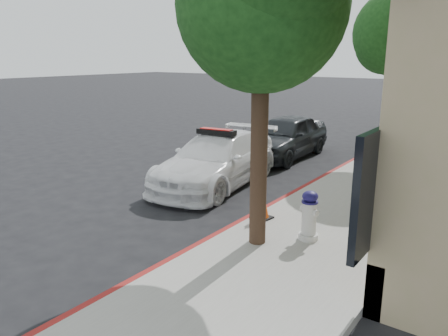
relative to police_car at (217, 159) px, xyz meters
The scene contains 11 objects.
ground 1.18m from the police_car, 77.92° to the right, with size 120.00×120.00×0.00m, color black.
sidewalk 9.86m from the police_car, 67.29° to the left, with size 3.20×50.00×0.15m, color gray.
curb_strip 9.37m from the police_car, 76.03° to the left, with size 0.12×50.00×0.15m, color maroon.
tree_near 5.58m from the police_car, 43.23° to the right, with size 2.92×2.82×5.62m.
tree_mid 6.88m from the police_car, 58.28° to the left, with size 2.77×2.64×5.43m.
tree_far 13.92m from the police_car, 76.53° to the left, with size 3.10×3.00×5.81m.
police_car is the anchor object (origin of this frame).
parked_car_mid 4.07m from the police_car, 90.72° to the left, with size 1.75×4.35×1.48m, color #21252A.
parked_car_far 17.57m from the police_car, 85.44° to the left, with size 1.73×4.97×1.64m, color black.
fire_hydrant 4.44m from the police_car, 30.79° to the right, with size 0.40×0.36×0.94m.
traffic_cone 3.15m from the police_car, 35.79° to the right, with size 0.43×0.43×0.73m.
Camera 1 is at (6.73, -8.40, 3.49)m, focal length 35.00 mm.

